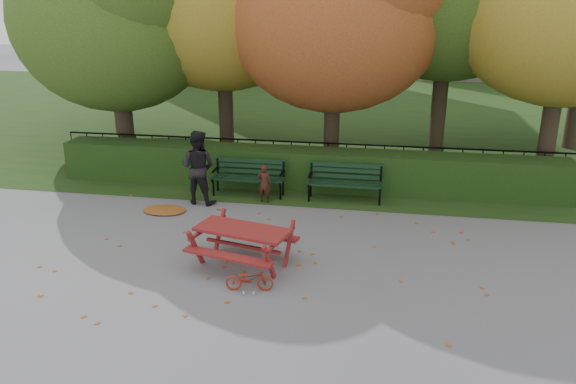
% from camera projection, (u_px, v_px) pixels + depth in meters
% --- Properties ---
extents(ground, '(90.00, 90.00, 0.00)m').
position_uv_depth(ground, '(270.00, 263.00, 10.51)').
color(ground, slate).
rests_on(ground, ground).
extents(grass_strip, '(90.00, 90.00, 0.00)m').
position_uv_depth(grass_strip, '(337.00, 115.00, 23.53)').
color(grass_strip, '#1B3514').
rests_on(grass_strip, ground).
extents(hedge, '(13.00, 0.90, 1.00)m').
position_uv_depth(hedge, '(305.00, 169.00, 14.53)').
color(hedge, black).
rests_on(hedge, ground).
extents(iron_fence, '(14.00, 0.04, 1.02)m').
position_uv_depth(iron_fence, '(309.00, 159.00, 15.26)').
color(iron_fence, black).
rests_on(iron_fence, ground).
extents(tree_a, '(5.88, 5.60, 7.48)m').
position_uv_depth(tree_a, '(121.00, 4.00, 15.05)').
color(tree_a, '#2D2218').
rests_on(tree_a, ground).
extents(bench_left, '(1.80, 0.57, 0.88)m').
position_uv_depth(bench_left, '(249.00, 174.00, 13.99)').
color(bench_left, black).
rests_on(bench_left, ground).
extents(bench_right, '(1.80, 0.57, 0.88)m').
position_uv_depth(bench_right, '(345.00, 179.00, 13.60)').
color(bench_right, black).
rests_on(bench_right, ground).
extents(picnic_table, '(1.99, 1.75, 0.83)m').
position_uv_depth(picnic_table, '(243.00, 237.00, 10.25)').
color(picnic_table, maroon).
rests_on(picnic_table, ground).
extents(leaf_pile, '(1.18, 0.99, 0.07)m').
position_uv_depth(leaf_pile, '(164.00, 210.00, 13.01)').
color(leaf_pile, brown).
rests_on(leaf_pile, ground).
extents(leaf_scatter, '(9.00, 5.70, 0.01)m').
position_uv_depth(leaf_scatter, '(274.00, 256.00, 10.79)').
color(leaf_scatter, brown).
rests_on(leaf_scatter, ground).
extents(child, '(0.36, 0.25, 0.95)m').
position_uv_depth(child, '(264.00, 183.00, 13.46)').
color(child, '#3A1B12').
rests_on(child, ground).
extents(adult, '(0.95, 0.79, 1.78)m').
position_uv_depth(adult, '(198.00, 167.00, 13.30)').
color(adult, black).
rests_on(adult, ground).
extents(bicycle, '(0.84, 0.40, 0.43)m').
position_uv_depth(bicycle, '(249.00, 279.00, 9.46)').
color(bicycle, '#A3250F').
rests_on(bicycle, ground).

